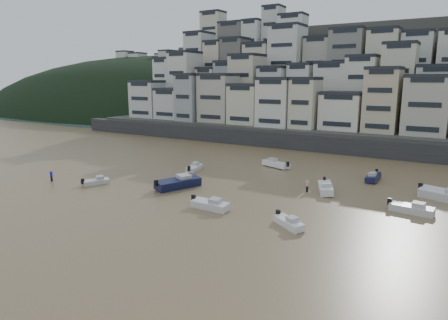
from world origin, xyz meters
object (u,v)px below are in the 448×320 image
Objects in this scene: boat_f at (194,167)px; boat_i at (373,176)px; boat_a at (210,203)px; boat_b at (289,221)px; boat_d at (412,207)px; person_blue at (51,176)px; boat_c at (178,181)px; person_pink at (307,186)px; boat_j at (96,181)px; boat_e at (326,186)px; boat_g at (446,194)px; boat_h at (276,163)px.

boat_i reaches higher than boat_f.
boat_a is 1.17× the size of boat_b.
boat_d is 3.00× the size of person_blue.
boat_c is 10.92m from boat_f.
person_blue is (-41.49, -25.70, 0.17)m from boat_i.
boat_b is at bearing -126.06° from boat_d.
person_pink is at bearing 177.29° from boat_d.
boat_f is 16.38m from boat_j.
boat_e is 0.86× the size of boat_g.
person_blue is (-37.23, -15.78, 0.07)m from boat_e.
boat_c is 1.40× the size of boat_d.
boat_h is at bearing 3.29° from boat_c.
boat_b is 15.51m from boat_d.
boat_j is at bearing -55.04° from boat_i.
boat_e is 2.51m from person_pink.
boat_i is (4.26, 9.92, -0.11)m from boat_e.
boat_f reaches higher than boat_b.
boat_e is (18.55, 8.81, -0.19)m from boat_c.
boat_a is at bearing -55.13° from boat_e.
boat_g reaches higher than boat_e.
boat_f is at bearing -179.67° from boat_b.
person_pink is (27.79, 12.35, 0.32)m from boat_j.
boat_c reaches higher than boat_h.
boat_e is at bearing 127.11° from boat_b.
boat_e is 14.78m from boat_g.
person_pink reaches higher than boat_a.
boat_e is at bearing -144.68° from boat_g.
boat_i is at bearing 31.77° from person_blue.
person_blue is at bearing 133.90° from boat_j.
boat_d is 1.11× the size of boat_f.
boat_b is 0.88× the size of boat_i.
boat_h reaches higher than boat_f.
boat_c is at bearing -138.90° from boat_g.
boat_i is 2.93× the size of person_blue.
boat_c is 18.03m from person_pink.
boat_c is 1.28× the size of boat_h.
boat_b is 2.59× the size of person_blue.
boat_j is at bearing 17.17° from person_blue.
person_blue is (-48.37, -12.45, 0.16)m from boat_d.
boat_i is at bearing 123.83° from boat_d.
boat_c is 1.81× the size of boat_j.
boat_i is 48.81m from person_blue.
boat_c is at bearing -50.06° from boat_i.
boat_b is at bearing -86.19° from boat_c.
boat_e is at bearing 156.72° from boat_h.
boat_a is 17.14m from boat_e.
person_blue is at bearing -139.19° from boat_g.
boat_f is (-23.56, 15.98, 0.03)m from boat_b.
boat_i is 1.26× the size of boat_j.
person_blue reaches higher than boat_h.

